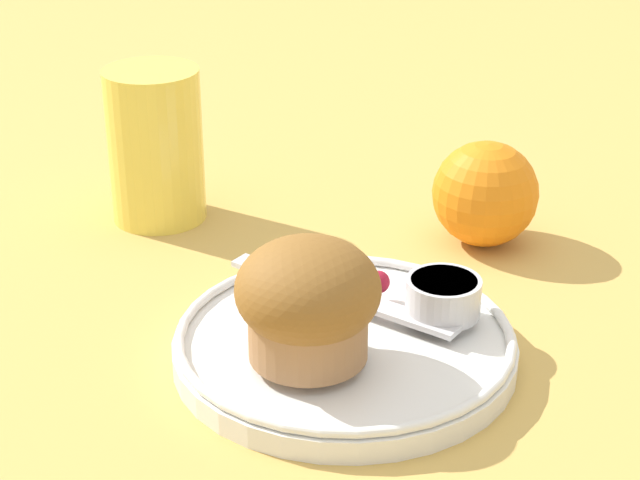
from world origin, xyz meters
name	(u,v)px	position (x,y,z in m)	size (l,w,h in m)	color
ground_plane	(323,333)	(0.00, 0.00, 0.00)	(3.00, 3.00, 0.00)	tan
plate	(345,344)	(0.02, -0.03, 0.01)	(0.20, 0.20, 0.02)	white
muffin	(313,302)	(0.00, -0.06, 0.05)	(0.08, 0.08, 0.07)	#9E7047
cream_ramekin	(443,299)	(0.07, 0.00, 0.03)	(0.05, 0.05, 0.02)	silver
berry_pair	(368,281)	(0.02, 0.02, 0.03)	(0.03, 0.01, 0.01)	maroon
butter_knife	(341,294)	(0.01, 0.01, 0.02)	(0.15, 0.09, 0.00)	silver
orange_fruit	(485,194)	(0.10, 0.14, 0.04)	(0.08, 0.08, 0.08)	orange
juice_glass	(155,145)	(-0.15, 0.15, 0.06)	(0.07, 0.07, 0.12)	#EAD14C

